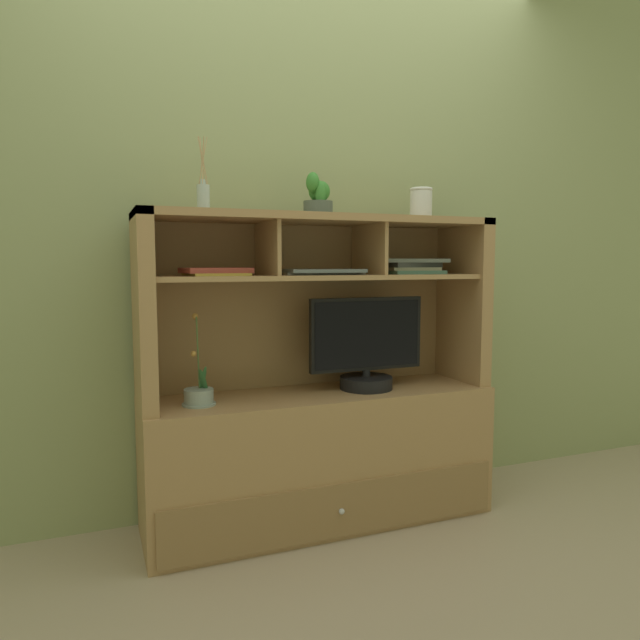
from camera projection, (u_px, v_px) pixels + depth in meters
name	position (u px, v px, depth m)	size (l,w,h in m)	color
floor_plane	(320.00, 521.00, 2.55)	(6.00, 6.00, 0.02)	tan
back_wall	(300.00, 203.00, 2.64)	(6.00, 0.02, 2.80)	#8E9A66
media_console	(319.00, 425.00, 2.52)	(1.51, 0.47, 1.33)	#A47C4F
tv_monitor	(366.00, 351.00, 2.54)	(0.53, 0.23, 0.40)	black
potted_orchid	(199.00, 395.00, 2.26)	(0.13, 0.13, 0.36)	#8D9D96
magazine_stack_left	(408.00, 266.00, 2.63)	(0.34, 0.27, 0.07)	#46705E
magazine_stack_centre	(216.00, 272.00, 2.26)	(0.27, 0.24, 0.03)	gold
magazine_stack_right	(321.00, 272.00, 2.43)	(0.36, 0.21, 0.02)	slate
diffuser_bottle	(203.00, 196.00, 2.23)	(0.05, 0.05, 0.28)	#A9B9B2
potted_succulent	(318.00, 199.00, 2.44)	(0.14, 0.14, 0.18)	#475347
ceramic_vase	(421.00, 203.00, 2.59)	(0.10, 0.10, 0.14)	silver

